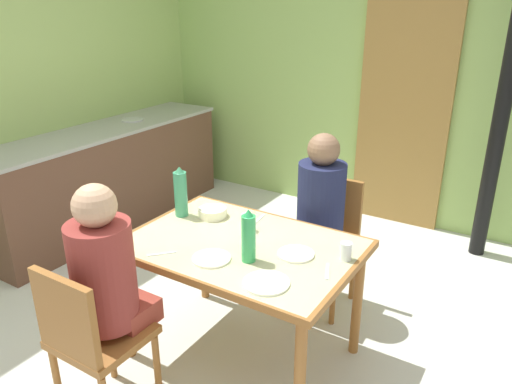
% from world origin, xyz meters
% --- Properties ---
extents(ground_plane, '(6.33, 6.33, 0.00)m').
position_xyz_m(ground_plane, '(0.00, 0.00, 0.00)').
color(ground_plane, silver).
extents(wall_back, '(4.45, 0.10, 2.81)m').
position_xyz_m(wall_back, '(0.00, 2.43, 1.41)').
color(wall_back, '#97BC63').
rests_on(wall_back, ground_plane).
extents(wall_left, '(0.10, 3.65, 2.81)m').
position_xyz_m(wall_left, '(-2.13, 0.61, 1.41)').
color(wall_left, '#99B763').
rests_on(wall_left, ground_plane).
extents(door_wooden, '(0.80, 0.05, 2.00)m').
position_xyz_m(door_wooden, '(0.45, 2.35, 1.00)').
color(door_wooden, olive).
rests_on(door_wooden, ground_plane).
extents(stove_pipe_column, '(0.12, 0.12, 2.81)m').
position_xyz_m(stove_pipe_column, '(1.25, 2.08, 1.41)').
color(stove_pipe_column, black).
rests_on(stove_pipe_column, ground_plane).
extents(kitchen_counter, '(0.61, 2.45, 0.91)m').
position_xyz_m(kitchen_counter, '(-1.80, 0.93, 0.45)').
color(kitchen_counter, brown).
rests_on(kitchen_counter, ground_plane).
extents(dining_table, '(1.25, 0.86, 0.73)m').
position_xyz_m(dining_table, '(0.28, 0.02, 0.65)').
color(dining_table, '#945C2A').
rests_on(dining_table, ground_plane).
extents(chair_near_diner, '(0.40, 0.40, 0.87)m').
position_xyz_m(chair_near_diner, '(-0.05, -0.77, 0.50)').
color(chair_near_diner, '#945C2A').
rests_on(chair_near_diner, ground_plane).
extents(chair_far_diner, '(0.40, 0.40, 0.87)m').
position_xyz_m(chair_far_diner, '(0.44, 0.80, 0.50)').
color(chair_far_diner, '#945C2A').
rests_on(chair_far_diner, ground_plane).
extents(person_near_diner, '(0.30, 0.37, 0.77)m').
position_xyz_m(person_near_diner, '(-0.05, -0.63, 0.78)').
color(person_near_diner, '#953A2D').
rests_on(person_near_diner, ground_plane).
extents(person_far_diner, '(0.30, 0.37, 0.77)m').
position_xyz_m(person_far_diner, '(0.44, 0.66, 0.78)').
color(person_far_diner, '#211C42').
rests_on(person_far_diner, ground_plane).
extents(water_bottle_green_near, '(0.07, 0.07, 0.28)m').
position_xyz_m(water_bottle_green_near, '(0.41, -0.12, 0.86)').
color(water_bottle_green_near, green).
rests_on(water_bottle_green_near, dining_table).
extents(water_bottle_green_far, '(0.08, 0.08, 0.31)m').
position_xyz_m(water_bottle_green_far, '(-0.23, 0.13, 0.88)').
color(water_bottle_green_far, '#399067').
rests_on(water_bottle_green_far, dining_table).
extents(serving_bowl_center, '(0.17, 0.17, 0.05)m').
position_xyz_m(serving_bowl_center, '(-0.06, 0.22, 0.76)').
color(serving_bowl_center, '#EDE9CB').
rests_on(serving_bowl_center, dining_table).
extents(dinner_plate_near_left, '(0.20, 0.20, 0.01)m').
position_xyz_m(dinner_plate_near_left, '(0.25, -0.21, 0.74)').
color(dinner_plate_near_left, white).
rests_on(dinner_plate_near_left, dining_table).
extents(dinner_plate_near_right, '(0.19, 0.19, 0.01)m').
position_xyz_m(dinner_plate_near_right, '(0.59, 0.06, 0.74)').
color(dinner_plate_near_right, white).
rests_on(dinner_plate_near_right, dining_table).
extents(dinner_plate_far_center, '(0.22, 0.22, 0.01)m').
position_xyz_m(dinner_plate_far_center, '(0.60, -0.26, 0.74)').
color(dinner_plate_far_center, white).
rests_on(dinner_plate_far_center, dining_table).
extents(drinking_glass_by_near_diner, '(0.06, 0.06, 0.09)m').
position_xyz_m(drinking_glass_by_near_diner, '(0.83, 0.15, 0.78)').
color(drinking_glass_by_near_diner, silver).
rests_on(drinking_glass_by_near_diner, dining_table).
extents(drinking_glass_by_far_diner, '(0.06, 0.06, 0.10)m').
position_xyz_m(drinking_glass_by_far_diner, '(0.22, 0.17, 0.78)').
color(drinking_glass_by_far_diner, silver).
rests_on(drinking_glass_by_far_diner, dining_table).
extents(cutlery_knife_near, '(0.07, 0.14, 0.00)m').
position_xyz_m(cutlery_knife_near, '(0.80, -0.01, 0.73)').
color(cutlery_knife_near, silver).
rests_on(cutlery_knife_near, dining_table).
extents(cutlery_fork_near, '(0.11, 0.12, 0.00)m').
position_xyz_m(cutlery_fork_near, '(-0.01, -0.30, 0.73)').
color(cutlery_fork_near, silver).
rests_on(cutlery_fork_near, dining_table).
extents(cutlery_knife_far, '(0.03, 0.15, 0.00)m').
position_xyz_m(cutlery_knife_far, '(0.20, 0.34, 0.73)').
color(cutlery_knife_far, silver).
rests_on(cutlery_knife_far, dining_table).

